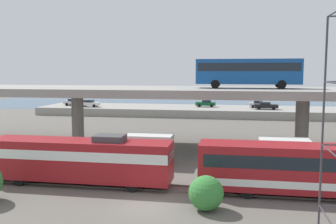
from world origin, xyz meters
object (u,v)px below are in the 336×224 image
at_px(transit_bus_on_overpass, 248,71).
at_px(parked_car_2, 206,103).
at_px(service_truck_west, 274,153).
at_px(parked_car_1, 74,102).
at_px(parked_car_4, 259,104).
at_px(service_truck_east, 141,148).
at_px(parked_car_0, 90,103).
at_px(parked_car_3, 266,106).
at_px(train_locomotive, 71,158).

relative_size(transit_bus_on_overpass, parked_car_2, 2.85).
bearing_deg(service_truck_west, parked_car_1, -47.87).
bearing_deg(transit_bus_on_overpass, parked_car_4, -95.93).
height_order(service_truck_east, parked_car_2, parked_car_2).
bearing_deg(parked_car_2, parked_car_0, 9.96).
distance_m(transit_bus_on_overpass, parked_car_2, 37.00).
distance_m(transit_bus_on_overpass, parked_car_0, 45.27).
xyz_separation_m(service_truck_east, parked_car_3, (15.43, 41.60, 0.77)).
distance_m(parked_car_1, parked_car_2, 29.22).
xyz_separation_m(parked_car_1, parked_car_4, (40.28, 1.88, -0.00)).
xyz_separation_m(train_locomotive, parked_car_0, (-17.27, 47.77, 0.21)).
bearing_deg(parked_car_3, service_truck_east, -110.35).
bearing_deg(parked_car_4, service_truck_west, -91.83).
distance_m(parked_car_3, parked_car_4, 3.41).
height_order(service_truck_west, parked_car_2, parked_car_2).
distance_m(parked_car_0, parked_car_1, 5.17).
bearing_deg(service_truck_west, parked_car_2, -77.81).
height_order(transit_bus_on_overpass, service_truck_west, transit_bus_on_overpass).
distance_m(transit_bus_on_overpass, parked_car_4, 36.40).
relative_size(transit_bus_on_overpass, parked_car_3, 2.59).
xyz_separation_m(service_truck_east, parked_car_0, (-21.40, 40.55, 0.76)).
relative_size(train_locomotive, parked_car_2, 3.87).
height_order(service_truck_west, parked_car_0, parked_car_0).
height_order(transit_bus_on_overpass, service_truck_east, transit_bus_on_overpass).
distance_m(transit_bus_on_overpass, service_truck_east, 16.07).
bearing_deg(service_truck_west, service_truck_east, 0.00).
relative_size(transit_bus_on_overpass, parked_car_0, 2.92).
bearing_deg(parked_car_1, service_truck_west, -47.87).
xyz_separation_m(service_truck_west, parked_car_2, (-9.69, 44.86, 0.76)).
xyz_separation_m(transit_bus_on_overpass, service_truck_west, (2.26, -9.29, -7.73)).
xyz_separation_m(transit_bus_on_overpass, parked_car_4, (3.69, 35.53, -6.96)).
xyz_separation_m(parked_car_1, parked_car_2, (29.15, 1.92, -0.00)).
bearing_deg(transit_bus_on_overpass, parked_car_1, -42.61).
distance_m(parked_car_2, parked_car_4, 11.12).
bearing_deg(parked_car_1, parked_car_0, -27.59).
relative_size(train_locomotive, service_truck_east, 2.39).
bearing_deg(train_locomotive, parked_car_4, -109.50).
relative_size(service_truck_east, parked_car_4, 1.69).
relative_size(service_truck_west, parked_car_1, 1.49).
relative_size(service_truck_west, parked_car_4, 1.69).
distance_m(train_locomotive, parked_car_4, 55.21).
bearing_deg(parked_car_1, transit_bus_on_overpass, -42.61).
height_order(service_truck_east, parked_car_4, parked_car_4).
height_order(service_truck_east, parked_car_3, parked_car_3).
bearing_deg(parked_car_4, transit_bus_on_overpass, -95.93).
relative_size(train_locomotive, transit_bus_on_overpass, 1.36).
bearing_deg(parked_car_3, parked_car_2, 165.10).
distance_m(train_locomotive, service_truck_west, 18.48).
relative_size(transit_bus_on_overpass, service_truck_east, 1.76).
relative_size(parked_car_0, parked_car_2, 0.98).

